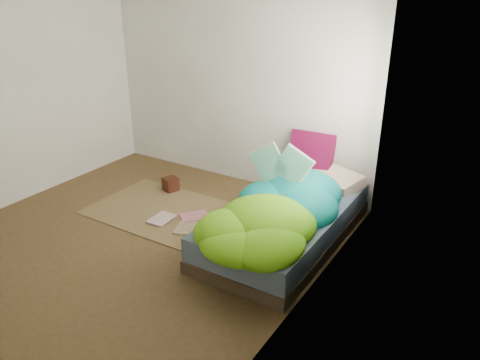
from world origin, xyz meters
name	(u,v)px	position (x,y,z in m)	size (l,w,h in m)	color
ground	(141,237)	(0.00, 0.00, 0.00)	(3.50, 3.50, 0.00)	#47351B
room_walls	(126,71)	(0.01, 0.01, 1.63)	(3.54, 3.54, 2.62)	silver
bed	(285,224)	(1.22, 0.72, 0.17)	(1.00, 2.00, 0.34)	#392E1F
duvet	(276,200)	(1.22, 0.50, 0.51)	(0.96, 1.84, 0.34)	#075F6D
rug	(166,211)	(-0.15, 0.55, 0.01)	(1.60, 1.10, 0.01)	brown
pillow_floral	(336,180)	(1.42, 1.48, 0.40)	(0.54, 0.33, 0.12)	white
pillow_magenta	(311,153)	(1.06, 1.63, 0.58)	(0.47, 0.15, 0.47)	#470427
open_book	(281,154)	(1.10, 0.80, 0.83)	(0.51, 0.11, 0.31)	#38882C
wooden_box	(171,184)	(-0.45, 1.00, 0.09)	(0.16, 0.16, 0.16)	#370C0C
floor_book_a	(154,217)	(-0.15, 0.36, 0.02)	(0.21, 0.28, 0.02)	silver
floor_book_b	(192,212)	(0.13, 0.65, 0.03)	(0.22, 0.29, 0.03)	#D0787F
floor_book_c	(177,227)	(0.20, 0.32, 0.02)	(0.20, 0.28, 0.02)	tan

